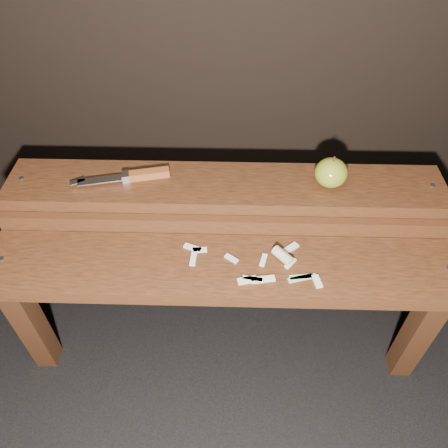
{
  "coord_description": "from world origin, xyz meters",
  "views": [
    {
      "loc": [
        0.02,
        -0.74,
        1.27
      ],
      "look_at": [
        0.0,
        0.06,
        0.45
      ],
      "focal_mm": 35.0,
      "sensor_mm": 36.0,
      "label": 1
    }
  ],
  "objects_px": {
    "apple": "(331,173)",
    "knife": "(137,176)",
    "bench_rear_tier": "(225,206)",
    "bench_front_tier": "(223,283)"
  },
  "relations": [
    {
      "from": "bench_rear_tier",
      "to": "apple",
      "type": "relative_size",
      "value": 13.28
    },
    {
      "from": "bench_rear_tier",
      "to": "apple",
      "type": "xyz_separation_m",
      "value": [
        0.28,
        0.0,
        0.13
      ]
    },
    {
      "from": "bench_rear_tier",
      "to": "knife",
      "type": "bearing_deg",
      "value": 176.86
    },
    {
      "from": "bench_front_tier",
      "to": "knife",
      "type": "relative_size",
      "value": 4.52
    },
    {
      "from": "knife",
      "to": "bench_front_tier",
      "type": "bearing_deg",
      "value": -44.82
    },
    {
      "from": "apple",
      "to": "knife",
      "type": "bearing_deg",
      "value": 179.02
    },
    {
      "from": "apple",
      "to": "knife",
      "type": "distance_m",
      "value": 0.52
    },
    {
      "from": "bench_front_tier",
      "to": "bench_rear_tier",
      "type": "height_order",
      "value": "bench_rear_tier"
    },
    {
      "from": "bench_rear_tier",
      "to": "apple",
      "type": "bearing_deg",
      "value": 0.88
    },
    {
      "from": "bench_front_tier",
      "to": "apple",
      "type": "relative_size",
      "value": 13.28
    }
  ]
}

